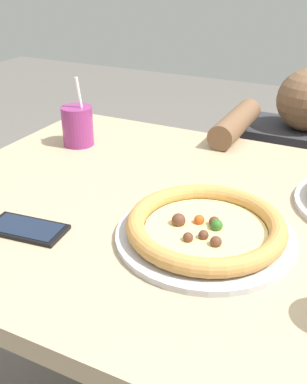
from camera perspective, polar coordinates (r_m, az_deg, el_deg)
dining_table at (r=1.02m, az=3.16°, el=-7.54°), size 1.11×0.87×0.75m
pizza_near at (r=0.85m, az=6.43°, el=-4.52°), size 0.33×0.33×0.05m
drink_cup_colored at (r=1.27m, az=-9.33°, el=8.07°), size 0.08×0.08×0.19m
cell_phone at (r=0.91m, az=-15.40°, el=-4.39°), size 0.16×0.09×0.01m
diner_seated at (r=1.67m, az=16.52°, el=-2.16°), size 0.38×0.51×0.91m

